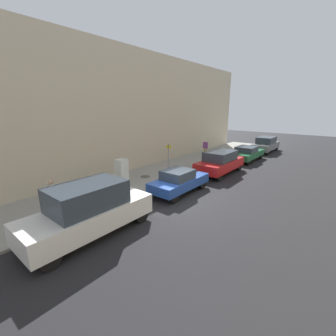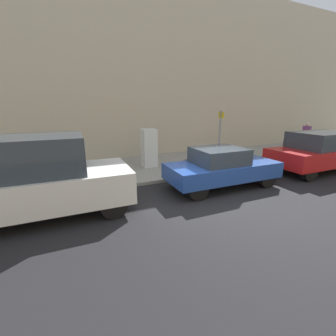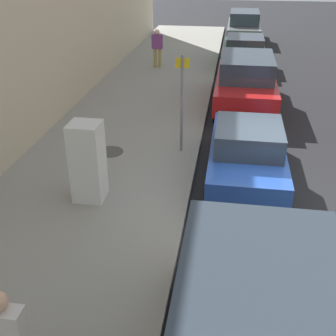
# 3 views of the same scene
# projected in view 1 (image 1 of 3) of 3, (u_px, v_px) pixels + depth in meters

# --- Properties ---
(ground_plane) EXTENTS (80.00, 80.00, 0.00)m
(ground_plane) POSITION_uv_depth(u_px,v_px,m) (179.00, 198.00, 12.83)
(ground_plane) COLOR black
(sidewalk_slab) EXTENTS (4.59, 44.00, 0.12)m
(sidewalk_slab) POSITION_uv_depth(u_px,v_px,m) (131.00, 183.00, 15.29)
(sidewalk_slab) COLOR gray
(sidewalk_slab) RESTS_ON ground
(building_facade_near) EXTENTS (1.69, 39.60, 9.39)m
(building_facade_near) POSITION_uv_depth(u_px,v_px,m) (99.00, 112.00, 16.01)
(building_facade_near) COLOR beige
(building_facade_near) RESTS_ON ground
(discarded_refrigerator) EXTENTS (0.64, 0.64, 1.74)m
(discarded_refrigerator) POSITION_uv_depth(u_px,v_px,m) (122.00, 173.00, 14.30)
(discarded_refrigerator) COLOR silver
(discarded_refrigerator) RESTS_ON sidewalk_slab
(manhole_cover) EXTENTS (0.70, 0.70, 0.02)m
(manhole_cover) POSITION_uv_depth(u_px,v_px,m) (145.00, 177.00, 16.37)
(manhole_cover) COLOR #47443F
(manhole_cover) RESTS_ON sidewalk_slab
(street_sign_post) EXTENTS (0.36, 0.07, 2.56)m
(street_sign_post) POSITION_uv_depth(u_px,v_px,m) (169.00, 160.00, 15.15)
(street_sign_post) COLOR slate
(street_sign_post) RESTS_ON sidewalk_slab
(pedestrian_walking_far) EXTENTS (0.48, 0.22, 1.67)m
(pedestrian_walking_far) POSITION_uv_depth(u_px,v_px,m) (205.00, 147.00, 23.13)
(pedestrian_walking_far) COLOR #A8934C
(pedestrian_walking_far) RESTS_ON sidewalk_slab
(pedestrian_standing_near) EXTENTS (0.49, 0.23, 1.69)m
(pedestrian_standing_near) POSITION_uv_depth(u_px,v_px,m) (52.00, 194.00, 10.46)
(pedestrian_standing_near) COLOR #B73338
(pedestrian_standing_near) RESTS_ON sidewalk_slab
(parked_van_white) EXTENTS (2.01, 5.18, 2.15)m
(parked_van_white) POSITION_uv_depth(u_px,v_px,m) (89.00, 210.00, 8.92)
(parked_van_white) COLOR silver
(parked_van_white) RESTS_ON ground
(parked_hatchback_blue) EXTENTS (1.71, 4.08, 1.45)m
(parked_hatchback_blue) POSITION_uv_depth(u_px,v_px,m) (179.00, 181.00, 13.51)
(parked_hatchback_blue) COLOR #23479E
(parked_hatchback_blue) RESTS_ON ground
(parked_suv_red) EXTENTS (1.99, 4.75, 1.76)m
(parked_suv_red) POSITION_uv_depth(u_px,v_px,m) (220.00, 162.00, 17.45)
(parked_suv_red) COLOR red
(parked_suv_red) RESTS_ON ground
(parked_sedan_green) EXTENTS (1.88, 4.66, 1.40)m
(parked_sedan_green) POSITION_uv_depth(u_px,v_px,m) (247.00, 153.00, 21.76)
(parked_sedan_green) COLOR #1E6038
(parked_sedan_green) RESTS_ON ground
(parked_suv_gray) EXTENTS (1.85, 4.89, 1.73)m
(parked_suv_gray) POSITION_uv_depth(u_px,v_px,m) (266.00, 144.00, 26.16)
(parked_suv_gray) COLOR slate
(parked_suv_gray) RESTS_ON ground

